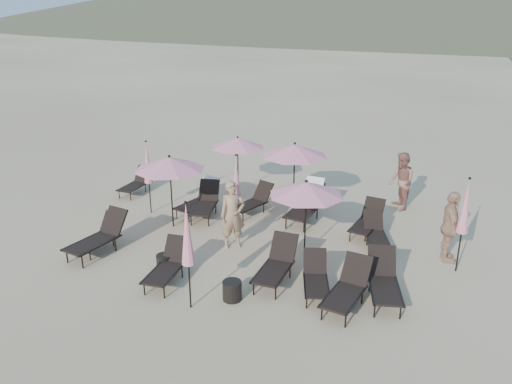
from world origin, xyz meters
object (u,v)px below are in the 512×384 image
at_px(umbrella_closed_1, 465,207).
at_px(side_table_0, 165,263).
at_px(lounger_6, 136,183).
at_px(lounger_10, 368,220).
at_px(lounger_12, 307,202).
at_px(beachgoer_b, 401,181).
at_px(umbrella_open_3, 295,150).
at_px(side_table_1, 232,291).
at_px(umbrella_open_0, 170,163).
at_px(lounger_13, 384,280).
at_px(umbrella_open_1, 307,189).
at_px(beachgoer_c, 450,227).
at_px(lounger_11, 376,232).
at_px(umbrella_closed_0, 187,235).
at_px(lounger_0, 100,235).
at_px(lounger_1, 99,236).
at_px(umbrella_open_2, 238,143).
at_px(beachgoer_a, 233,215).
at_px(lounger_8, 205,202).
at_px(lounger_3, 276,264).
at_px(umbrella_closed_3, 236,180).
at_px(lounger_9, 253,201).
at_px(umbrella_closed_2, 147,163).
at_px(lounger_5, 348,288).
at_px(lounger_7, 200,197).
at_px(lounger_4, 316,277).

relative_size(umbrella_closed_1, side_table_0, 5.61).
bearing_deg(lounger_6, side_table_0, -49.43).
bearing_deg(side_table_0, lounger_10, 44.26).
distance_m(lounger_12, beachgoer_b, 3.30).
distance_m(umbrella_open_3, side_table_1, 6.03).
bearing_deg(side_table_1, umbrella_open_0, 138.03).
xyz_separation_m(lounger_13, umbrella_open_1, (-2.30, 1.42, 1.42)).
xyz_separation_m(side_table_0, beachgoer_b, (4.92, 6.61, 0.74)).
xyz_separation_m(lounger_13, beachgoer_c, (1.25, 2.51, 0.50)).
bearing_deg(lounger_11, umbrella_closed_0, -144.53).
xyz_separation_m(lounger_0, lounger_1, (0.16, -0.23, 0.09)).
distance_m(lounger_12, umbrella_closed_0, 5.99).
bearing_deg(umbrella_open_1, umbrella_open_2, 133.72).
distance_m(beachgoer_a, beachgoer_b, 6.10).
bearing_deg(umbrella_closed_1, lounger_8, 173.70).
bearing_deg(beachgoer_a, lounger_12, 26.51).
xyz_separation_m(lounger_1, lounger_10, (6.50, 3.98, -0.06)).
bearing_deg(umbrella_open_1, lounger_11, 37.66).
height_order(lounger_3, lounger_11, lounger_3).
relative_size(lounger_6, umbrella_closed_3, 0.60).
height_order(lounger_13, beachgoer_b, beachgoer_b).
bearing_deg(lounger_9, umbrella_open_3, 53.07).
bearing_deg(side_table_1, umbrella_closed_2, 141.15).
distance_m(side_table_0, beachgoer_a, 2.29).
height_order(lounger_9, umbrella_open_2, umbrella_open_2).
xyz_separation_m(lounger_5, umbrella_open_0, (-5.88, 2.33, 1.55)).
bearing_deg(beachgoer_b, lounger_8, -88.43).
bearing_deg(lounger_7, side_table_0, -62.70).
relative_size(umbrella_closed_0, umbrella_closed_1, 1.01).
distance_m(lounger_0, lounger_10, 7.63).
xyz_separation_m(lounger_11, umbrella_open_0, (-5.93, -1.00, 1.61)).
height_order(side_table_0, beachgoer_b, beachgoer_b).
relative_size(lounger_11, lounger_12, 0.81).
bearing_deg(side_table_1, lounger_7, 125.71).
relative_size(lounger_7, umbrella_open_3, 0.78).
relative_size(lounger_4, side_table_0, 3.52).
bearing_deg(lounger_0, beachgoer_c, 19.99).
relative_size(beachgoer_a, beachgoer_c, 1.00).
bearing_deg(side_table_1, side_table_0, 165.29).
distance_m(lounger_13, umbrella_open_3, 5.87).
bearing_deg(lounger_3, lounger_12, 95.67).
bearing_deg(side_table_1, lounger_0, 167.19).
xyz_separation_m(lounger_3, side_table_0, (-2.77, -0.61, -0.24)).
bearing_deg(lounger_8, lounger_5, -47.46).
xyz_separation_m(side_table_0, side_table_1, (2.14, -0.56, 0.01)).
bearing_deg(lounger_7, umbrella_closed_2, -143.40).
height_order(umbrella_open_0, side_table_1, umbrella_open_0).
bearing_deg(lounger_3, lounger_0, -178.90).
relative_size(umbrella_open_2, umbrella_closed_1, 0.83).
relative_size(lounger_6, umbrella_open_3, 0.66).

